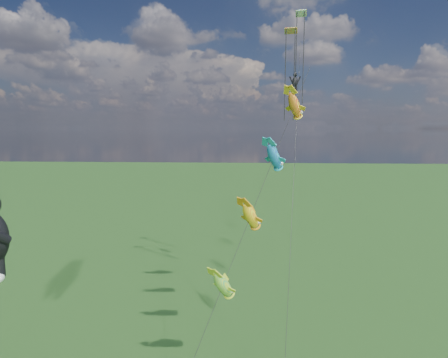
{
  "coord_description": "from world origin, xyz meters",
  "views": [
    {
      "loc": [
        11.4,
        -14.65,
        14.96
      ],
      "look_at": [
        9.64,
        14.56,
        11.01
      ],
      "focal_mm": 30.0,
      "sensor_mm": 36.0,
      "label": 1
    }
  ],
  "objects": [
    {
      "name": "fish_windsock_rig",
      "position": [
        12.48,
        10.28,
        11.09
      ],
      "size": [
        8.97,
        13.34,
        19.81
      ],
      "rotation": [
        0.0,
        0.0,
        -0.26
      ],
      "color": "brown",
      "rests_on": "ground"
    },
    {
      "name": "parafoil_rig",
      "position": [
        15.62,
        19.55,
        19.64
      ],
      "size": [
        3.44,
        17.39,
        25.76
      ],
      "rotation": [
        0.0,
        0.0,
        -0.07
      ],
      "color": "brown",
      "rests_on": "ground"
    }
  ]
}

